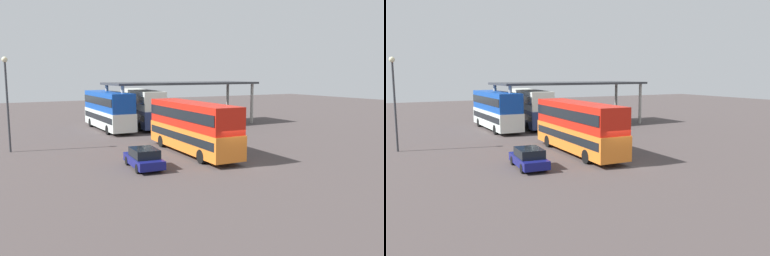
# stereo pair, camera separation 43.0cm
# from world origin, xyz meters

# --- Properties ---
(ground_plane) EXTENTS (140.00, 140.00, 0.00)m
(ground_plane) POSITION_xyz_m (0.00, 0.00, 0.00)
(ground_plane) COLOR #473E3D
(double_decker_main) EXTENTS (2.67, 11.33, 4.00)m
(double_decker_main) POSITION_xyz_m (-0.44, 4.89, 2.20)
(double_decker_main) COLOR orange
(double_decker_main) RESTS_ON ground_plane
(parked_hatchback) EXTENTS (2.00, 4.13, 1.35)m
(parked_hatchback) POSITION_xyz_m (-5.58, 2.11, 0.67)
(parked_hatchback) COLOR navy
(parked_hatchback) RESTS_ON ground_plane
(double_decker_near_canopy) EXTENTS (2.62, 11.05, 4.21)m
(double_decker_near_canopy) POSITION_xyz_m (-2.39, 20.65, 2.31)
(double_decker_near_canopy) COLOR silver
(double_decker_near_canopy) RESTS_ON ground_plane
(double_decker_mid_row) EXTENTS (3.62, 11.51, 4.30)m
(double_decker_mid_row) POSITION_xyz_m (1.79, 21.28, 2.36)
(double_decker_mid_row) COLOR navy
(double_decker_mid_row) RESTS_ON ground_plane
(depot_canopy) EXTENTS (18.29, 6.88, 5.19)m
(depot_canopy) POSITION_xyz_m (6.61, 20.19, 4.86)
(depot_canopy) COLOR #33353A
(depot_canopy) RESTS_ON ground_plane
(lamppost_tall) EXTENTS (0.44, 0.44, 7.51)m
(lamppost_tall) POSITION_xyz_m (-12.94, 12.22, 4.75)
(lamppost_tall) COLOR #33353A
(lamppost_tall) RESTS_ON ground_plane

